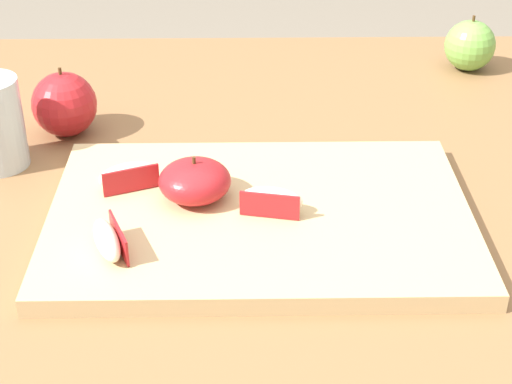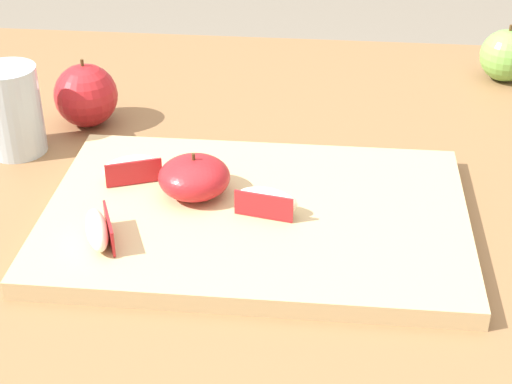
{
  "view_description": "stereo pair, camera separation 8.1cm",
  "coord_description": "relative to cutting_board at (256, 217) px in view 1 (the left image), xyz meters",
  "views": [
    {
      "loc": [
        0.0,
        -0.77,
        1.21
      ],
      "look_at": [
        0.02,
        -0.07,
        0.79
      ],
      "focal_mm": 57.3,
      "sensor_mm": 36.0,
      "label": 1
    },
    {
      "loc": [
        0.09,
        -0.77,
        1.21
      ],
      "look_at": [
        0.02,
        -0.07,
        0.79
      ],
      "focal_mm": 57.3,
      "sensor_mm": 36.0,
      "label": 2
    }
  ],
  "objects": [
    {
      "name": "apple_wedge_near_knife",
      "position": [
        -0.14,
        0.05,
        0.02
      ],
      "size": [
        0.07,
        0.04,
        0.03
      ],
      "color": "#F4EACC",
      "rests_on": "cutting_board"
    },
    {
      "name": "apple_half_skin_up",
      "position": [
        -0.07,
        0.02,
        0.03
      ],
      "size": [
        0.07,
        0.07,
        0.05
      ],
      "color": "#B21E23",
      "rests_on": "cutting_board"
    },
    {
      "name": "whole_apple_granny_green",
      "position": [
        0.31,
        0.41,
        0.03
      ],
      "size": [
        0.07,
        0.07,
        0.08
      ],
      "color": "#70AD47",
      "rests_on": "dining_table"
    },
    {
      "name": "whole_apple_crimson",
      "position": [
        -0.23,
        0.21,
        0.03
      ],
      "size": [
        0.08,
        0.08,
        0.09
      ],
      "color": "#B21E23",
      "rests_on": "dining_table"
    },
    {
      "name": "dining_table",
      "position": [
        -0.02,
        0.07,
        -0.1
      ],
      "size": [
        1.37,
        0.93,
        0.75
      ],
      "color": "brown",
      "rests_on": "ground_plane"
    },
    {
      "name": "apple_wedge_back",
      "position": [
        0.01,
        -0.01,
        0.02
      ],
      "size": [
        0.07,
        0.03,
        0.03
      ],
      "color": "#F4EACC",
      "rests_on": "cutting_board"
    },
    {
      "name": "apple_wedge_front",
      "position": [
        -0.14,
        -0.07,
        0.02
      ],
      "size": [
        0.04,
        0.07,
        0.03
      ],
      "color": "#F4EACC",
      "rests_on": "cutting_board"
    },
    {
      "name": "cutting_board",
      "position": [
        0.0,
        0.0,
        0.0
      ],
      "size": [
        0.42,
        0.29,
        0.02
      ],
      "color": "tan",
      "rests_on": "dining_table"
    }
  ]
}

